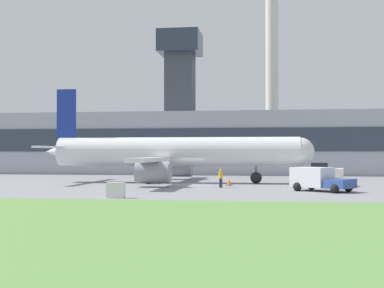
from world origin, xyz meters
name	(u,v)px	position (x,y,z in m)	size (l,w,h in m)	color
ground_plane	(190,184)	(0.00, 0.00, 0.00)	(400.00, 400.00, 0.00)	gray
grass_strip	(5,258)	(0.00, -36.50, 0.03)	(240.00, 37.00, 0.06)	#5B8942
terminal_building	(215,141)	(-0.27, 26.41, 4.71)	(71.75, 12.39, 20.76)	#9EA3AD
smokestack_left	(272,74)	(8.19, 51.68, 17.98)	(2.76, 2.76, 35.73)	beige
airplane	(172,153)	(-2.13, 2.06, 2.95)	(27.32, 24.82, 9.59)	silver
pushback_tug	(320,175)	(12.05, -0.71, 0.97)	(4.43, 3.04, 2.10)	white
baggage_truck	(318,179)	(11.28, -7.87, 0.93)	(5.07, 4.53, 1.86)	#2D4C93
ground_crew_person	(221,178)	(3.32, -4.65, 0.82)	(0.44, 0.44, 1.62)	#23283D
traffic_cone_near_nose	(229,182)	(3.80, -1.29, 0.28)	(0.58, 0.58, 0.61)	black
utility_cabinet	(116,190)	(-2.70, -16.14, 0.51)	(1.20, 0.51, 1.02)	silver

